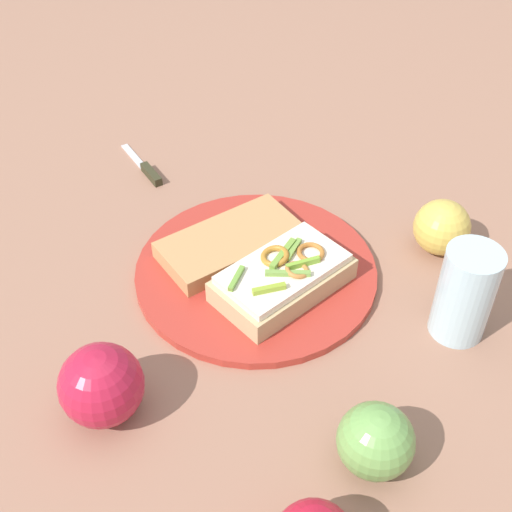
{
  "coord_description": "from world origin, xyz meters",
  "views": [
    {
      "loc": [
        -0.15,
        0.58,
        0.58
      ],
      "look_at": [
        0.0,
        0.0,
        0.03
      ],
      "focal_mm": 48.16,
      "sensor_mm": 36.0,
      "label": 1
    }
  ],
  "objects_px": {
    "sandwich": "(283,277)",
    "apple_2": "(101,385)",
    "plate": "(256,271)",
    "bread_slice_side": "(231,242)",
    "apple_1": "(442,227)",
    "apple_3": "(376,441)",
    "drinking_glass": "(465,293)",
    "knife": "(146,169)"
  },
  "relations": [
    {
      "from": "sandwich",
      "to": "bread_slice_side",
      "type": "height_order",
      "value": "sandwich"
    },
    {
      "from": "sandwich",
      "to": "apple_2",
      "type": "distance_m",
      "value": 0.24
    },
    {
      "from": "sandwich",
      "to": "drinking_glass",
      "type": "height_order",
      "value": "drinking_glass"
    },
    {
      "from": "sandwich",
      "to": "apple_2",
      "type": "relative_size",
      "value": 2.15
    },
    {
      "from": "apple_1",
      "to": "drinking_glass",
      "type": "height_order",
      "value": "drinking_glass"
    },
    {
      "from": "plate",
      "to": "sandwich",
      "type": "bearing_deg",
      "value": 146.19
    },
    {
      "from": "sandwich",
      "to": "knife",
      "type": "bearing_deg",
      "value": -94.32
    },
    {
      "from": "apple_1",
      "to": "apple_3",
      "type": "height_order",
      "value": "apple_3"
    },
    {
      "from": "bread_slice_side",
      "to": "apple_3",
      "type": "height_order",
      "value": "apple_3"
    },
    {
      "from": "bread_slice_side",
      "to": "knife",
      "type": "relative_size",
      "value": 1.84
    },
    {
      "from": "apple_3",
      "to": "plate",
      "type": "bearing_deg",
      "value": -52.79
    },
    {
      "from": "apple_2",
      "to": "apple_3",
      "type": "relative_size",
      "value": 1.16
    },
    {
      "from": "sandwich",
      "to": "apple_2",
      "type": "bearing_deg",
      "value": 0.16
    },
    {
      "from": "drinking_glass",
      "to": "knife",
      "type": "bearing_deg",
      "value": -24.22
    },
    {
      "from": "apple_3",
      "to": "drinking_glass",
      "type": "distance_m",
      "value": 0.2
    },
    {
      "from": "plate",
      "to": "apple_3",
      "type": "bearing_deg",
      "value": 127.21
    },
    {
      "from": "plate",
      "to": "apple_3",
      "type": "height_order",
      "value": "apple_3"
    },
    {
      "from": "apple_2",
      "to": "plate",
      "type": "bearing_deg",
      "value": -113.19
    },
    {
      "from": "bread_slice_side",
      "to": "sandwich",
      "type": "bearing_deg",
      "value": 97.35
    },
    {
      "from": "bread_slice_side",
      "to": "knife",
      "type": "distance_m",
      "value": 0.22
    },
    {
      "from": "drinking_glass",
      "to": "knife",
      "type": "relative_size",
      "value": 1.2
    },
    {
      "from": "plate",
      "to": "bread_slice_side",
      "type": "distance_m",
      "value": 0.05
    },
    {
      "from": "plate",
      "to": "sandwich",
      "type": "height_order",
      "value": "sandwich"
    },
    {
      "from": "apple_1",
      "to": "apple_3",
      "type": "xyz_separation_m",
      "value": [
        0.04,
        0.32,
        0.0
      ]
    },
    {
      "from": "sandwich",
      "to": "drinking_glass",
      "type": "xyz_separation_m",
      "value": [
        -0.2,
        0.0,
        0.03
      ]
    },
    {
      "from": "plate",
      "to": "apple_1",
      "type": "height_order",
      "value": "apple_1"
    },
    {
      "from": "sandwich",
      "to": "bread_slice_side",
      "type": "distance_m",
      "value": 0.09
    },
    {
      "from": "plate",
      "to": "knife",
      "type": "xyz_separation_m",
      "value": [
        0.21,
        -0.17,
        -0.0
      ]
    },
    {
      "from": "apple_2",
      "to": "knife",
      "type": "bearing_deg",
      "value": -74.6
    },
    {
      "from": "apple_2",
      "to": "apple_1",
      "type": "bearing_deg",
      "value": -133.15
    },
    {
      "from": "apple_1",
      "to": "knife",
      "type": "bearing_deg",
      "value": -9.19
    },
    {
      "from": "knife",
      "to": "drinking_glass",
      "type": "bearing_deg",
      "value": -160.15
    },
    {
      "from": "plate",
      "to": "bread_slice_side",
      "type": "bearing_deg",
      "value": -34.25
    },
    {
      "from": "sandwich",
      "to": "knife",
      "type": "relative_size",
      "value": 1.91
    },
    {
      "from": "apple_1",
      "to": "bread_slice_side",
      "type": "bearing_deg",
      "value": 16.87
    },
    {
      "from": "apple_2",
      "to": "drinking_glass",
      "type": "relative_size",
      "value": 0.74
    },
    {
      "from": "sandwich",
      "to": "apple_2",
      "type": "height_order",
      "value": "apple_2"
    },
    {
      "from": "plate",
      "to": "apple_1",
      "type": "distance_m",
      "value": 0.24
    },
    {
      "from": "bread_slice_side",
      "to": "apple_3",
      "type": "xyz_separation_m",
      "value": [
        -0.21,
        0.25,
        0.01
      ]
    },
    {
      "from": "knife",
      "to": "apple_3",
      "type": "bearing_deg",
      "value": 177.85
    },
    {
      "from": "bread_slice_side",
      "to": "apple_1",
      "type": "distance_m",
      "value": 0.26
    },
    {
      "from": "plate",
      "to": "drinking_glass",
      "type": "relative_size",
      "value": 2.57
    }
  ]
}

